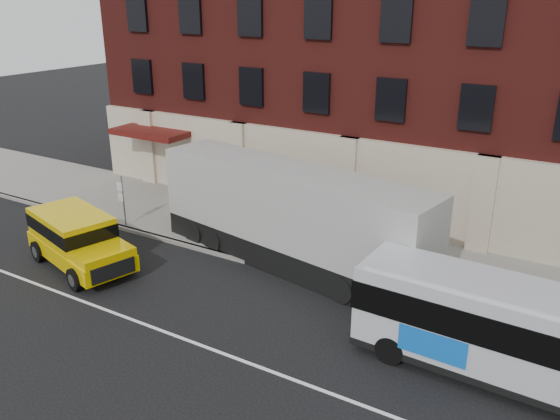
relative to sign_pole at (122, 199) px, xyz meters
The scene contains 9 objects.
ground 10.59m from the sign_pole, 35.87° to the right, with size 120.00×120.00×0.00m, color black.
sidewalk 9.07m from the sign_pole, 18.56° to the left, with size 60.00×6.00×0.15m, color gray.
kerb 8.61m from the sign_pole, ahead, with size 60.00×0.25×0.15m, color gray.
lane_line 10.31m from the sign_pole, 33.60° to the right, with size 60.00×0.12×0.01m, color white.
building 15.03m from the sign_pole, 51.75° to the left, with size 30.00×12.10×15.00m.
sign_pole is the anchor object (origin of this frame).
city_bus 18.37m from the sign_pole, ahead, with size 10.64×2.62×2.89m.
yellow_suv 3.83m from the sign_pole, 72.16° to the right, with size 5.63×3.46×2.09m.
shipping_container 8.43m from the sign_pole, ahead, with size 12.10×4.44×3.95m.
Camera 1 is at (10.13, -11.14, 10.13)m, focal length 36.86 mm.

